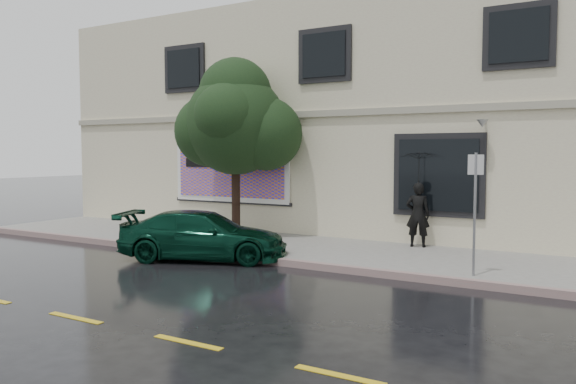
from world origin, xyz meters
The scene contains 12 objects.
ground centered at (0.00, 0.00, 0.00)m, with size 90.00×90.00×0.00m, color black.
sidewalk centered at (0.00, 3.25, 0.07)m, with size 20.00×3.50×0.15m, color #9A9892.
curb centered at (0.00, 1.50, 0.07)m, with size 20.00×0.18×0.16m, color gray.
road_marking centered at (0.00, -3.50, 0.01)m, with size 19.00×0.12×0.01m, color gold.
building centered at (0.00, 9.00, 3.50)m, with size 20.00×8.12×7.00m.
billboard centered at (-3.20, 4.92, 2.05)m, with size 4.30×0.16×2.20m.
car centered at (-1.29, 1.20, 0.57)m, with size 1.74×3.93×1.15m, color black.
pedestrian centered at (2.80, 4.60, 0.96)m, with size 0.59×0.39×1.62m, color black.
umbrella centered at (2.80, 4.60, 2.14)m, with size 0.99×0.99×0.73m, color black.
street_tree centered at (-2.32, 3.98, 3.31)m, with size 2.87×2.87×4.60m.
fire_hydrant centered at (-1.50, 1.80, 0.51)m, with size 0.31×0.29×0.75m.
sign_pole centered at (4.74, 1.87, 1.58)m, with size 0.29×0.07×2.36m.
Camera 1 is at (6.99, -9.12, 2.51)m, focal length 35.00 mm.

